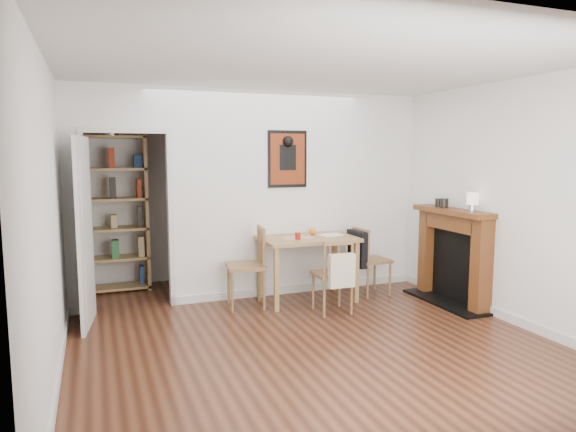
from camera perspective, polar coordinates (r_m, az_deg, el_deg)
name	(u,v)px	position (r m, az deg, el deg)	size (l,w,h in m)	color
ground	(297,330)	(5.46, 1.01, -12.54)	(5.20, 5.20, 0.00)	#582F1C
room_shell	(265,195)	(6.46, -2.59, 2.31)	(5.20, 5.20, 5.20)	silver
dining_table	(308,245)	(6.36, 2.18, -3.20)	(1.17, 0.74, 0.80)	#A77C4E
chair_left	(246,267)	(6.13, -4.72, -5.68)	(0.55, 0.55, 0.97)	olive
chair_right	(370,260)	(6.72, 9.13, -4.85)	(0.53, 0.47, 0.88)	olive
chair_front	(333,275)	(5.93, 4.99, -6.53)	(0.45, 0.51, 0.87)	olive
bookshelf	(114,214)	(7.13, -18.81, 0.18)	(0.87, 0.35, 2.08)	#A77C4E
fireplace	(454,253)	(6.58, 17.93, -3.93)	(0.45, 1.25, 1.16)	brown
red_glass	(298,236)	(6.16, 1.11, -2.22)	(0.07, 0.07, 0.09)	maroon
orange_fruit	(313,231)	(6.53, 2.75, -1.69)	(0.09, 0.09, 0.09)	orange
placemat	(298,238)	(6.29, 1.06, -2.41)	(0.37, 0.28, 0.00)	beige
notebook	(331,235)	(6.48, 4.78, -2.11)	(0.27, 0.20, 0.01)	white
mantel_lamp	(473,200)	(6.24, 19.84, 1.71)	(0.14, 0.14, 0.22)	silver
ceramic_jar_a	(444,203)	(6.55, 16.97, 1.38)	(0.10, 0.10, 0.12)	black
ceramic_jar_b	(438,202)	(6.71, 16.36, 1.45)	(0.08, 0.08, 0.10)	black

